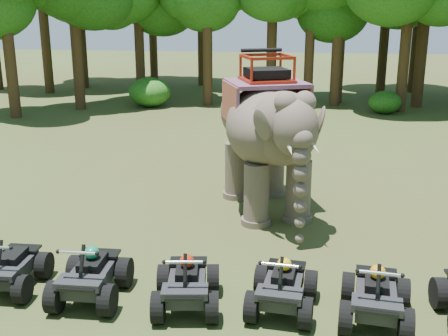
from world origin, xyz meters
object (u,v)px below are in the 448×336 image
Objects in this scene: elephant at (266,133)px; atv_4 at (377,289)px; atv_3 at (283,280)px; atv_2 at (187,277)px; atv_1 at (90,269)px; atv_0 at (10,262)px.

elephant is 3.03× the size of atv_4.
elephant is 5.67m from atv_3.
atv_2 reaches higher than atv_3.
elephant is 6.45m from atv_1.
atv_2 is (-1.12, -5.53, -1.56)m from elephant.
atv_4 is (1.68, -0.16, 0.02)m from atv_3.
atv_1 is at bearing -7.22° from atv_0.
elephant is 5.86m from atv_2.
atv_4 is (3.48, -0.03, 0.02)m from atv_2.
atv_4 is at bearing -87.47° from elephant.
atv_2 is 3.48m from atv_4.
atv_2 is at bearing -174.15° from atv_4.
elephant is 6.23m from atv_4.
atv_1 reaches higher than atv_0.
atv_3 is (1.80, 0.13, -0.01)m from atv_2.
elephant is 3.00× the size of atv_1.
elephant is at bearing 59.71° from atv_1.
atv_3 is at bearing -3.79° from atv_2.
atv_1 reaches higher than atv_4.
atv_2 is at bearing -5.07° from atv_0.
atv_0 is (-4.78, -5.31, -1.59)m from elephant.
atv_2 reaches higher than atv_0.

